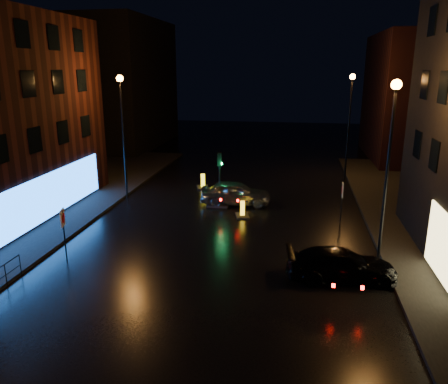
{
  "coord_description": "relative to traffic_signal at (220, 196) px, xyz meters",
  "views": [
    {
      "loc": [
        3.72,
        -13.84,
        8.86
      ],
      "look_at": [
        0.26,
        7.0,
        2.8
      ],
      "focal_mm": 35.0,
      "sensor_mm": 36.0,
      "label": 1
    }
  ],
  "objects": [
    {
      "name": "ground",
      "position": [
        1.2,
        -14.0,
        -0.5
      ],
      "size": [
        120.0,
        120.0,
        0.0
      ],
      "primitive_type": "plane",
      "color": "black",
      "rests_on": "ground"
    },
    {
      "name": "building_far_left",
      "position": [
        -14.8,
        21.0,
        6.5
      ],
      "size": [
        8.0,
        16.0,
        14.0
      ],
      "primitive_type": "cube",
      "color": "black",
      "rests_on": "ground"
    },
    {
      "name": "building_far_right",
      "position": [
        16.2,
        18.0,
        5.5
      ],
      "size": [
        8.0,
        14.0,
        12.0
      ],
      "primitive_type": "cube",
      "color": "black",
      "rests_on": "ground"
    },
    {
      "name": "street_lamp_lfar",
      "position": [
        -6.6,
        -0.0,
        5.06
      ],
      "size": [
        0.44,
        0.44,
        8.37
      ],
      "color": "black",
      "rests_on": "ground"
    },
    {
      "name": "street_lamp_rnear",
      "position": [
        9.0,
        -8.0,
        5.06
      ],
      "size": [
        0.44,
        0.44,
        8.37
      ],
      "color": "black",
      "rests_on": "ground"
    },
    {
      "name": "street_lamp_rfar",
      "position": [
        9.0,
        8.0,
        5.06
      ],
      "size": [
        0.44,
        0.44,
        8.37
      ],
      "color": "black",
      "rests_on": "ground"
    },
    {
      "name": "traffic_signal",
      "position": [
        0.0,
        0.0,
        0.0
      ],
      "size": [
        1.4,
        2.4,
        3.45
      ],
      "color": "black",
      "rests_on": "ground"
    },
    {
      "name": "silver_hatchback",
      "position": [
        1.1,
        -0.17,
        0.29
      ],
      "size": [
        4.77,
        2.27,
        1.58
      ],
      "primitive_type": "imported",
      "rotation": [
        0.0,
        0.0,
        1.66
      ],
      "color": "#93969A",
      "rests_on": "ground"
    },
    {
      "name": "dark_sedan",
      "position": [
        7.08,
        -10.11,
        0.18
      ],
      "size": [
        4.88,
        2.4,
        1.37
      ],
      "primitive_type": "imported",
      "rotation": [
        0.0,
        0.0,
        1.68
      ],
      "color": "black",
      "rests_on": "ground"
    },
    {
      "name": "bollard_near",
      "position": [
        1.87,
        -2.56,
        -0.29
      ],
      "size": [
        0.99,
        1.27,
        0.98
      ],
      "rotation": [
        0.0,
        0.0,
        0.24
      ],
      "color": "black",
      "rests_on": "ground"
    },
    {
      "name": "bollard_far",
      "position": [
        -1.9,
        3.47,
        -0.26
      ],
      "size": [
        1.19,
        1.45,
        1.09
      ],
      "rotation": [
        0.0,
        0.0,
        0.32
      ],
      "color": "black",
      "rests_on": "ground"
    },
    {
      "name": "road_sign_left",
      "position": [
        -5.65,
        -10.14,
        1.38
      ],
      "size": [
        0.22,
        0.6,
        2.51
      ],
      "rotation": [
        0.0,
        0.0,
        0.27
      ],
      "color": "black",
      "rests_on": "ground"
    },
    {
      "name": "road_sign_right",
      "position": [
        7.7,
        -2.9,
        1.34
      ],
      "size": [
        0.09,
        0.6,
        2.46
      ],
      "rotation": [
        0.0,
        0.0,
        3.11
      ],
      "color": "black",
      "rests_on": "ground"
    }
  ]
}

